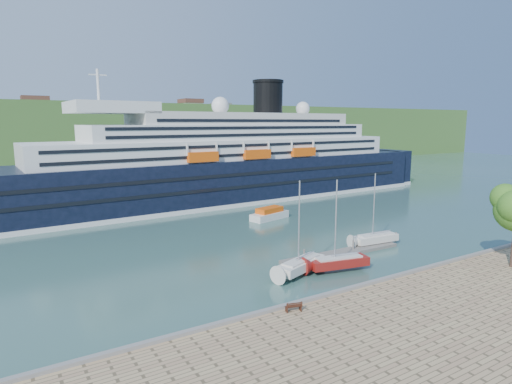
{
  "coord_description": "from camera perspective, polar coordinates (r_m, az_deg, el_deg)",
  "views": [
    {
      "loc": [
        -32.92,
        -29.29,
        17.19
      ],
      "look_at": [
        3.25,
        30.0,
        5.83
      ],
      "focal_mm": 30.0,
      "sensor_mm": 36.0,
      "label": 1
    }
  ],
  "objects": [
    {
      "name": "floating_pontoon",
      "position": [
        57.88,
        11.33,
        -7.96
      ],
      "size": [
        18.35,
        2.56,
        0.41
      ],
      "primitive_type": null,
      "rotation": [
        0.0,
        0.0,
        -0.02
      ],
      "color": "slate",
      "rests_on": "ground"
    },
    {
      "name": "tender_launch",
      "position": [
        76.69,
        1.81,
        -2.85
      ],
      "size": [
        8.21,
        4.57,
        2.15
      ],
      "primitive_type": null,
      "rotation": [
        0.0,
        0.0,
        0.26
      ],
      "color": "#E3530D",
      "rests_on": "ground"
    },
    {
      "name": "ground",
      "position": [
        47.3,
        16.15,
        -12.41
      ],
      "size": [
        400.0,
        400.0,
        0.0
      ],
      "primitive_type": "plane",
      "color": "#2F544C",
      "rests_on": "ground"
    },
    {
      "name": "cruise_ship",
      "position": [
        93.21,
        -4.73,
        6.9
      ],
      "size": [
        119.63,
        22.88,
        26.71
      ],
      "primitive_type": null,
      "rotation": [
        0.0,
        0.0,
        0.05
      ],
      "color": "black",
      "rests_on": "ground"
    },
    {
      "name": "sailboat_white_far",
      "position": [
        62.01,
        15.79,
        -2.5
      ],
      "size": [
        7.74,
        2.81,
        9.79
      ],
      "primitive_type": null,
      "rotation": [
        0.0,
        0.0,
        -0.09
      ],
      "color": "silver",
      "rests_on": "ground"
    },
    {
      "name": "quay_coping",
      "position": [
        46.77,
        16.4,
        -11.16
      ],
      "size": [
        220.0,
        0.5,
        0.3
      ],
      "primitive_type": "cube",
      "color": "slate",
      "rests_on": "promenade"
    },
    {
      "name": "far_hillside",
      "position": [
        177.45,
        -20.84,
        7.01
      ],
      "size": [
        400.0,
        50.0,
        24.0
      ],
      "primitive_type": "cube",
      "color": "#3C6327",
      "rests_on": "ground"
    },
    {
      "name": "sailboat_red",
      "position": [
        50.32,
        11.11,
        -4.73
      ],
      "size": [
        8.26,
        3.77,
        10.3
      ],
      "primitive_type": null,
      "rotation": [
        0.0,
        0.0,
        -0.2
      ],
      "color": "maroon",
      "rests_on": "ground"
    },
    {
      "name": "sailboat_white_near",
      "position": [
        48.71,
        6.1,
        -5.05
      ],
      "size": [
        8.3,
        4.74,
        10.35
      ],
      "primitive_type": null,
      "rotation": [
        0.0,
        0.0,
        0.34
      ],
      "color": "silver",
      "rests_on": "ground"
    },
    {
      "name": "park_bench",
      "position": [
        38.37,
        5.01,
        -14.9
      ],
      "size": [
        1.64,
        1.03,
        0.98
      ],
      "primitive_type": null,
      "rotation": [
        0.0,
        0.0,
        -0.28
      ],
      "color": "#411E12",
      "rests_on": "promenade"
    }
  ]
}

